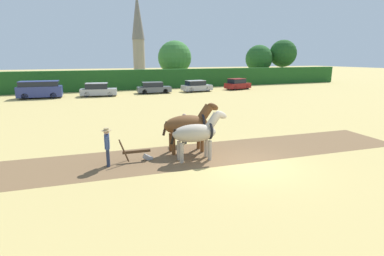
{
  "coord_description": "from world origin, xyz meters",
  "views": [
    {
      "loc": [
        -7.04,
        -10.68,
        4.64
      ],
      "look_at": [
        -1.43,
        3.13,
        1.1
      ],
      "focal_mm": 28.0,
      "sensor_mm": 36.0,
      "label": 1
    }
  ],
  "objects_px": {
    "farmer_beside_team": "(184,126)",
    "parked_car_center_left": "(154,88)",
    "draft_horse_lead_right": "(189,125)",
    "parked_car_left": "(98,90)",
    "parked_car_center": "(196,86)",
    "church_spire": "(138,33)",
    "tree_left": "(175,58)",
    "farmer_at_plow": "(107,144)",
    "parked_van": "(40,89)",
    "draft_horse_lead_left": "(197,133)",
    "plow": "(139,154)",
    "parked_car_center_right": "(237,84)",
    "tree_center": "(283,54)",
    "tree_center_left": "(259,59)"
  },
  "relations": [
    {
      "from": "farmer_beside_team",
      "to": "parked_car_center",
      "type": "bearing_deg",
      "value": 44.93
    },
    {
      "from": "tree_center",
      "to": "draft_horse_lead_right",
      "type": "distance_m",
      "value": 48.48
    },
    {
      "from": "draft_horse_lead_right",
      "to": "plow",
      "type": "height_order",
      "value": "draft_horse_lead_right"
    },
    {
      "from": "draft_horse_lead_left",
      "to": "parked_car_center",
      "type": "xyz_separation_m",
      "value": [
        10.98,
        25.97,
        -0.54
      ]
    },
    {
      "from": "tree_center_left",
      "to": "farmer_at_plow",
      "type": "relative_size",
      "value": 4.05
    },
    {
      "from": "draft_horse_lead_right",
      "to": "parked_car_left",
      "type": "xyz_separation_m",
      "value": [
        -2.14,
        24.53,
        -0.63
      ]
    },
    {
      "from": "tree_center",
      "to": "parked_van",
      "type": "bearing_deg",
      "value": -166.87
    },
    {
      "from": "parked_car_center",
      "to": "church_spire",
      "type": "bearing_deg",
      "value": 87.49
    },
    {
      "from": "tree_center_left",
      "to": "plow",
      "type": "distance_m",
      "value": 48.24
    },
    {
      "from": "tree_left",
      "to": "parked_car_center_left",
      "type": "distance_m",
      "value": 12.85
    },
    {
      "from": "draft_horse_lead_right",
      "to": "parked_car_center_left",
      "type": "bearing_deg",
      "value": 83.17
    },
    {
      "from": "church_spire",
      "to": "farmer_at_plow",
      "type": "distance_m",
      "value": 60.17
    },
    {
      "from": "tree_center_left",
      "to": "parked_car_center_right",
      "type": "xyz_separation_m",
      "value": [
        -11.08,
        -11.0,
        -3.58
      ]
    },
    {
      "from": "church_spire",
      "to": "tree_left",
      "type": "bearing_deg",
      "value": -86.66
    },
    {
      "from": "draft_horse_lead_left",
      "to": "farmer_at_plow",
      "type": "distance_m",
      "value": 3.98
    },
    {
      "from": "tree_left",
      "to": "draft_horse_lead_right",
      "type": "bearing_deg",
      "value": -107.92
    },
    {
      "from": "tree_left",
      "to": "draft_horse_lead_right",
      "type": "distance_m",
      "value": 37.34
    },
    {
      "from": "parked_car_left",
      "to": "parked_car_center",
      "type": "xyz_separation_m",
      "value": [
        13.03,
        0.18,
        -0.03
      ]
    },
    {
      "from": "farmer_beside_team",
      "to": "parked_car_center_left",
      "type": "height_order",
      "value": "farmer_beside_team"
    },
    {
      "from": "farmer_beside_team",
      "to": "parked_car_center_right",
      "type": "bearing_deg",
      "value": 33.17
    },
    {
      "from": "tree_center_left",
      "to": "farmer_beside_team",
      "type": "xyz_separation_m",
      "value": [
        -28.36,
        -34.6,
        -3.38
      ]
    },
    {
      "from": "tree_center_left",
      "to": "parked_van",
      "type": "height_order",
      "value": "tree_center_left"
    },
    {
      "from": "church_spire",
      "to": "parked_car_center_left",
      "type": "bearing_deg",
      "value": -99.33
    },
    {
      "from": "tree_left",
      "to": "parked_car_center",
      "type": "distance_m",
      "value": 11.35
    },
    {
      "from": "draft_horse_lead_right",
      "to": "parked_car_center_left",
      "type": "distance_m",
      "value": 25.51
    },
    {
      "from": "parked_car_left",
      "to": "parked_car_center_right",
      "type": "distance_m",
      "value": 19.74
    },
    {
      "from": "plow",
      "to": "parked_car_center_left",
      "type": "relative_size",
      "value": 0.34
    },
    {
      "from": "church_spire",
      "to": "draft_horse_lead_left",
      "type": "height_order",
      "value": "church_spire"
    },
    {
      "from": "church_spire",
      "to": "draft_horse_lead_left",
      "type": "bearing_deg",
      "value": -99.97
    },
    {
      "from": "tree_center",
      "to": "parked_van",
      "type": "distance_m",
      "value": 43.21
    },
    {
      "from": "parked_van",
      "to": "parked_car_center_right",
      "type": "relative_size",
      "value": 1.19
    },
    {
      "from": "plow",
      "to": "farmer_at_plow",
      "type": "xyz_separation_m",
      "value": [
        -1.41,
        -0.18,
        0.69
      ]
    },
    {
      "from": "church_spire",
      "to": "parked_car_center",
      "type": "distance_m",
      "value": 33.74
    },
    {
      "from": "parked_car_left",
      "to": "parked_car_center",
      "type": "distance_m",
      "value": 13.03
    },
    {
      "from": "plow",
      "to": "tree_center",
      "type": "bearing_deg",
      "value": 48.79
    },
    {
      "from": "draft_horse_lead_left",
      "to": "farmer_at_plow",
      "type": "bearing_deg",
      "value": 174.93
    },
    {
      "from": "tree_center_left",
      "to": "tree_left",
      "type": "bearing_deg",
      "value": -177.8
    },
    {
      "from": "tree_center_left",
      "to": "plow",
      "type": "xyz_separation_m",
      "value": [
        -31.28,
        -36.5,
        -4.03
      ]
    },
    {
      "from": "draft_horse_lead_left",
      "to": "draft_horse_lead_right",
      "type": "bearing_deg",
      "value": 90.11
    },
    {
      "from": "parked_car_center",
      "to": "farmer_at_plow",
      "type": "bearing_deg",
      "value": -124.23
    },
    {
      "from": "tree_center_left",
      "to": "church_spire",
      "type": "height_order",
      "value": "church_spire"
    },
    {
      "from": "tree_center_left",
      "to": "parked_car_left",
      "type": "xyz_separation_m",
      "value": [
        -30.82,
        -11.53,
        -3.58
      ]
    },
    {
      "from": "tree_center_left",
      "to": "farmer_at_plow",
      "type": "bearing_deg",
      "value": -131.71
    },
    {
      "from": "parked_car_left",
      "to": "tree_left",
      "type": "bearing_deg",
      "value": 48.63
    },
    {
      "from": "farmer_beside_team",
      "to": "parked_car_left",
      "type": "height_order",
      "value": "farmer_beside_team"
    },
    {
      "from": "tree_left",
      "to": "farmer_at_plow",
      "type": "relative_size",
      "value": 4.31
    },
    {
      "from": "farmer_beside_team",
      "to": "plow",
      "type": "bearing_deg",
      "value": -167.57
    },
    {
      "from": "farmer_at_plow",
      "to": "parked_van",
      "type": "distance_m",
      "value": 26.2
    },
    {
      "from": "farmer_beside_team",
      "to": "parked_van",
      "type": "relative_size",
      "value": 0.34
    },
    {
      "from": "parked_van",
      "to": "parked_car_center_right",
      "type": "height_order",
      "value": "parked_van"
    }
  ]
}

